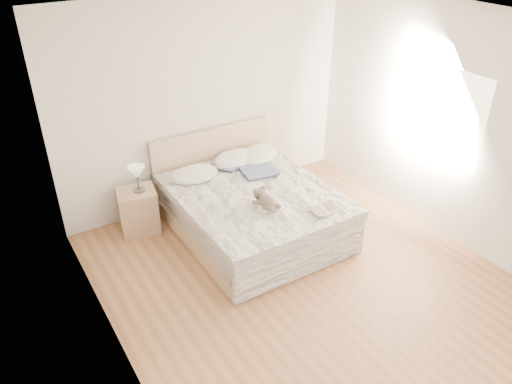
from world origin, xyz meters
TOP-DOWN VIEW (x-y plane):
  - floor at (0.00, 0.00)m, footprint 4.00×4.50m
  - ceiling at (0.00, 0.00)m, footprint 4.00×4.50m
  - wall_back at (0.00, 2.25)m, footprint 4.00×0.02m
  - wall_left at (-2.00, 0.00)m, footprint 0.02×4.50m
  - wall_right at (2.00, 0.00)m, footprint 0.02×4.50m
  - window at (1.99, 0.30)m, footprint 0.02×1.30m
  - bed at (0.00, 1.19)m, footprint 1.72×2.14m
  - nightstand at (-1.17, 1.93)m, footprint 0.52×0.48m
  - table_lamp at (-1.13, 1.90)m, footprint 0.24×0.24m
  - pillow_left at (-0.45, 1.79)m, footprint 0.62×0.45m
  - pillow_middle at (0.19, 1.90)m, footprint 0.68×0.53m
  - pillow_right at (0.52, 1.84)m, footprint 0.78×0.71m
  - blouse at (0.32, 1.59)m, footprint 0.77×0.80m
  - photo_book at (-0.56, 1.78)m, footprint 0.43×0.41m
  - childrens_book at (0.43, 0.33)m, footprint 0.36×0.27m
  - teddy_bear at (-0.09, 0.68)m, footprint 0.27×0.35m

SIDE VIEW (x-z plane):
  - floor at x=0.00m, z-range 0.00..0.00m
  - nightstand at x=-1.17m, z-range 0.00..0.56m
  - bed at x=0.00m, z-range -0.19..0.81m
  - blouse at x=0.32m, z-range 0.62..0.64m
  - photo_book at x=-0.56m, z-range 0.62..0.64m
  - childrens_book at x=0.43m, z-range 0.62..0.64m
  - pillow_left at x=-0.45m, z-range 0.55..0.73m
  - pillow_middle at x=0.19m, z-range 0.55..0.73m
  - pillow_right at x=0.52m, z-range 0.54..0.74m
  - teddy_bear at x=-0.09m, z-range 0.56..0.74m
  - table_lamp at x=-1.13m, z-range 0.63..0.95m
  - wall_back at x=0.00m, z-range 0.00..2.70m
  - wall_left at x=-2.00m, z-range 0.00..2.70m
  - wall_right at x=2.00m, z-range 0.00..2.70m
  - window at x=1.99m, z-range 0.90..2.00m
  - ceiling at x=0.00m, z-range 2.70..2.70m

